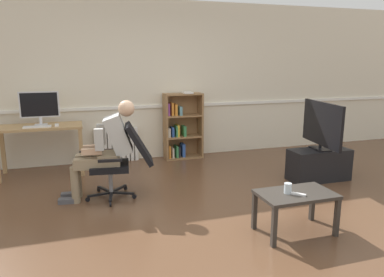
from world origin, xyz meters
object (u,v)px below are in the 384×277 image
at_px(bookshelf, 181,127).
at_px(tv_stand, 319,165).
at_px(keyboard, 37,127).
at_px(person_seated, 106,148).
at_px(computer_mouse, 57,125).
at_px(tv_screen, 322,125).
at_px(computer_desk, 40,133).
at_px(coffee_table, 296,199).
at_px(office_chair, 123,158).
at_px(drinking_glass, 288,188).
at_px(radiator, 116,145).
at_px(spare_remote, 298,194).
at_px(imac_monitor, 39,106).

height_order(bookshelf, tv_stand, bookshelf).
bearing_deg(keyboard, person_seated, -52.44).
distance_m(computer_mouse, person_seated, 1.31).
xyz_separation_m(keyboard, person_seated, (0.88, -1.14, -0.11)).
bearing_deg(bookshelf, tv_screen, -48.67).
height_order(computer_desk, coffee_table, computer_desk).
bearing_deg(office_chair, drinking_glass, 51.15).
distance_m(radiator, spare_remote, 3.55).
distance_m(computer_desk, imac_monitor, 0.42).
relative_size(radiator, coffee_table, 0.97).
height_order(bookshelf, drinking_glass, bookshelf).
xyz_separation_m(tv_stand, drinking_glass, (-1.36, -1.31, 0.25)).
xyz_separation_m(bookshelf, spare_remote, (0.28, -3.17, -0.12)).
height_order(keyboard, bookshelf, bookshelf).
relative_size(person_seated, spare_remote, 8.23).
bearing_deg(computer_desk, office_chair, -50.87).
relative_size(imac_monitor, office_chair, 0.59).
bearing_deg(spare_remote, bookshelf, -128.80).
xyz_separation_m(radiator, coffee_table, (1.42, -3.20, 0.07)).
height_order(keyboard, computer_mouse, computer_mouse).
xyz_separation_m(radiator, office_chair, (-0.09, -1.70, 0.23)).
bearing_deg(imac_monitor, keyboard, -99.01).
xyz_separation_m(imac_monitor, person_seated, (0.84, -1.36, -0.39)).
relative_size(computer_desk, spare_remote, 8.13).
bearing_deg(coffee_table, tv_screen, 46.20).
bearing_deg(imac_monitor, tv_stand, -22.33).
bearing_deg(drinking_glass, radiator, 112.66).
distance_m(radiator, coffee_table, 3.51).
distance_m(computer_mouse, radiator, 1.14).
bearing_deg(person_seated, radiator, 177.78).
bearing_deg(coffee_table, spare_remote, -108.71).
xyz_separation_m(tv_screen, coffee_table, (-1.27, -1.32, -0.45)).
distance_m(computer_desk, office_chair, 1.69).
xyz_separation_m(computer_mouse, spare_remote, (2.30, -2.75, -0.34)).
xyz_separation_m(keyboard, radiator, (1.17, 0.53, -0.48)).
distance_m(person_seated, tv_stand, 3.02).
height_order(computer_desk, drinking_glass, computer_desk).
bearing_deg(computer_mouse, coffee_table, -49.24).
relative_size(bookshelf, person_seated, 0.95).
bearing_deg(tv_stand, bookshelf, 131.31).
bearing_deg(computer_desk, tv_screen, -21.23).
relative_size(radiator, tv_stand, 0.84).
height_order(person_seated, tv_stand, person_seated).
xyz_separation_m(bookshelf, tv_screen, (1.57, -1.79, 0.26)).
bearing_deg(tv_screen, imac_monitor, 75.57).
distance_m(bookshelf, radiator, 1.15).
distance_m(imac_monitor, radiator, 1.39).
relative_size(computer_desk, person_seated, 0.99).
distance_m(computer_desk, bookshelf, 2.29).
height_order(coffee_table, spare_remote, spare_remote).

